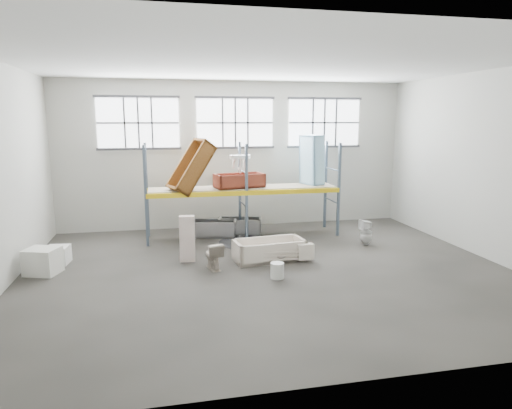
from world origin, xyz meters
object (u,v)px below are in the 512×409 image
object	(u,v)px
bathtub_beige	(269,250)
steel_tub_left	(214,228)
steel_tub_right	(240,226)
carton_near	(43,261)
rust_tub_flat	(239,180)
cistern_tall	(187,239)
bucket	(277,271)
toilet_beige	(213,256)
toilet_white	(366,232)
blue_tub_upright	(312,160)

from	to	relation	value
bathtub_beige	steel_tub_left	world-z (taller)	bathtub_beige
steel_tub_right	carton_near	world-z (taller)	carton_near
steel_tub_right	steel_tub_left	bearing A→B (deg)	-166.98
steel_tub_right	carton_near	bearing A→B (deg)	-151.26
steel_tub_left	carton_near	world-z (taller)	carton_near
carton_near	steel_tub_left	bearing A→B (deg)	31.42
rust_tub_flat	carton_near	bearing A→B (deg)	-154.53
cistern_tall	bucket	distance (m)	2.71
cistern_tall	steel_tub_left	distance (m)	2.68
bathtub_beige	carton_near	bearing A→B (deg)	173.42
toilet_beige	bucket	distance (m)	1.73
steel_tub_right	carton_near	size ratio (longest dim) A/B	1.87
steel_tub_right	bucket	size ratio (longest dim) A/B	3.70
cistern_tall	steel_tub_left	bearing A→B (deg)	74.91
steel_tub_right	bucket	world-z (taller)	steel_tub_right
bucket	carton_near	world-z (taller)	carton_near
bathtub_beige	rust_tub_flat	distance (m)	3.03
rust_tub_flat	bucket	world-z (taller)	rust_tub_flat
toilet_white	rust_tub_flat	world-z (taller)	rust_tub_flat
cistern_tall	steel_tub_right	size ratio (longest dim) A/B	0.88
blue_tub_upright	carton_near	xyz separation A→B (m)	(-7.78, -2.77, -2.08)
blue_tub_upright	carton_near	size ratio (longest dim) A/B	2.20
steel_tub_left	rust_tub_flat	bearing A→B (deg)	-15.61
bucket	toilet_beige	bearing A→B (deg)	144.53
toilet_white	bucket	bearing A→B (deg)	-59.88
bathtub_beige	blue_tub_upright	xyz separation A→B (m)	(2.12, 2.83, 2.12)
blue_tub_upright	bucket	distance (m)	5.31
bathtub_beige	toilet_beige	world-z (taller)	toilet_beige
blue_tub_upright	bucket	world-z (taller)	blue_tub_upright
toilet_beige	steel_tub_left	bearing A→B (deg)	-109.79
bathtub_beige	steel_tub_left	distance (m)	3.03
cistern_tall	bucket	xyz separation A→B (m)	(2.00, -1.78, -0.43)
steel_tub_right	bathtub_beige	bearing A→B (deg)	-84.96
cistern_tall	blue_tub_upright	xyz separation A→B (m)	(4.26, 2.48, 1.78)
rust_tub_flat	blue_tub_upright	bearing A→B (deg)	5.62
cistern_tall	carton_near	xyz separation A→B (m)	(-3.52, -0.29, -0.29)
toilet_beige	rust_tub_flat	world-z (taller)	rust_tub_flat
bathtub_beige	toilet_beige	size ratio (longest dim) A/B	2.70
cistern_tall	toilet_white	size ratio (longest dim) A/B	1.58
cistern_tall	steel_tub_left	size ratio (longest dim) A/B	0.88
bathtub_beige	steel_tub_right	distance (m)	3.02
rust_tub_flat	carton_near	world-z (taller)	rust_tub_flat
steel_tub_left	bucket	xyz separation A→B (m)	(1.01, -4.24, -0.07)
toilet_beige	bucket	world-z (taller)	toilet_beige
blue_tub_upright	rust_tub_flat	bearing A→B (deg)	-174.38
toilet_beige	toilet_white	distance (m)	4.91
steel_tub_left	steel_tub_right	xyz separation A→B (m)	(0.89, 0.21, -0.00)
cistern_tall	blue_tub_upright	bearing A→B (deg)	37.01
bathtub_beige	carton_near	world-z (taller)	carton_near
toilet_beige	steel_tub_left	xyz separation A→B (m)	(0.40, 3.24, -0.09)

